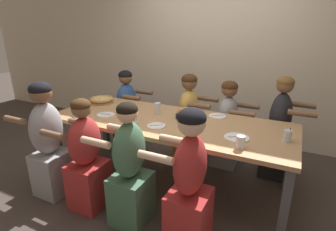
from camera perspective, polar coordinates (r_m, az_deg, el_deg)
The scene contains 23 objects.
ground_plane at distance 3.16m, azimuth 0.00°, elevation -14.12°, with size 18.00×18.00×0.00m, color #423833.
restaurant_back_panel at distance 4.13m, azimuth 10.26°, elevation 16.96°, with size 10.00×0.06×3.20m, color beige.
dining_table at distance 2.84m, azimuth 0.00°, elevation -2.22°, with size 2.60×0.99×0.76m.
pizza_board_main at distance 3.56m, azimuth -14.29°, elevation 3.30°, with size 0.32×0.32×0.07m.
skillet_bowl at distance 2.86m, azimuth 3.96°, elevation 0.41°, with size 0.33×0.23×0.12m.
empty_plate_a at distance 2.96m, azimuth 10.67°, elevation -0.14°, with size 0.19×0.19×0.02m.
empty_plate_b at distance 2.44m, azimuth 14.71°, elevation -4.67°, with size 0.22×0.22×0.02m.
empty_plate_c at distance 3.04m, azimuth -13.43°, elevation 0.15°, with size 0.20×0.20×0.02m.
empty_plate_d at distance 2.63m, azimuth -2.57°, elevation -2.29°, with size 0.19×0.19×0.02m.
cocktail_glass_blue at distance 2.51m, azimuth 24.51°, elevation -4.13°, with size 0.07×0.07×0.13m.
drinking_glass_a at distance 2.24m, azimuth 15.50°, elevation -5.71°, with size 0.07×0.07×0.11m.
drinking_glass_b at distance 3.06m, azimuth -19.33°, elevation 0.54°, with size 0.07×0.07×0.11m.
drinking_glass_c at distance 3.01m, azimuth -2.28°, elevation 1.53°, with size 0.07×0.07×0.13m.
drinking_glass_d at distance 2.71m, azimuth -7.51°, elevation -0.65°, with size 0.08×0.08×0.12m.
drinking_glass_e at distance 3.15m, azimuth -17.40°, elevation 1.25°, with size 0.07×0.07×0.11m.
diner_near_center at distance 2.37m, azimuth -8.30°, elevation -11.87°, with size 0.51×0.40×1.15m.
diner_near_midright at distance 2.13m, azimuth 4.64°, elevation -14.63°, with size 0.51×0.40×1.17m.
diner_far_right at distance 3.30m, azimuth 22.93°, elevation -3.42°, with size 0.51×0.40×1.21m.
diner_far_center at distance 3.53m, azimuth 4.50°, elevation -0.85°, with size 0.51×0.40×1.15m.
diner_near_midleft at distance 2.66m, azimuth -17.31°, elevation -9.26°, with size 0.51×0.40×1.12m.
diner_far_midright at distance 3.39m, azimuth 12.69°, elevation -2.56°, with size 0.51×0.40×1.10m.
diner_far_left at distance 3.99m, azimuth -8.85°, elevation 1.08°, with size 0.51×0.40×1.12m.
diner_near_left at distance 2.98m, azimuth -24.56°, elevation -5.61°, with size 0.51×0.40×1.22m.
Camera 1 is at (1.17, -2.37, 1.72)m, focal length 28.00 mm.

